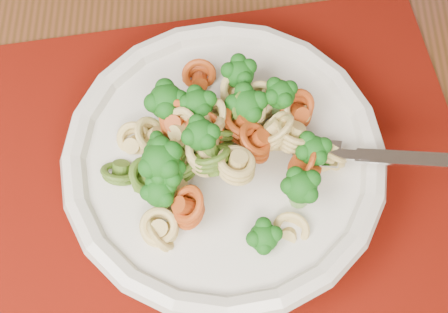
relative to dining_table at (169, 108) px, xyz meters
name	(u,v)px	position (x,y,z in m)	size (l,w,h in m)	color
dining_table	(169,108)	(0.00, 0.00, 0.00)	(1.66, 1.34, 0.77)	#542B17
placemat	(215,181)	(0.01, -0.14, 0.10)	(0.42, 0.33, 0.00)	#5B0903
pasta_bowl	(224,162)	(0.01, -0.14, 0.13)	(0.25, 0.25, 0.05)	beige
pasta_broccoli_heap	(224,153)	(0.01, -0.14, 0.15)	(0.21, 0.21, 0.06)	tan
fork	(323,153)	(0.09, -0.16, 0.15)	(0.19, 0.02, 0.01)	silver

